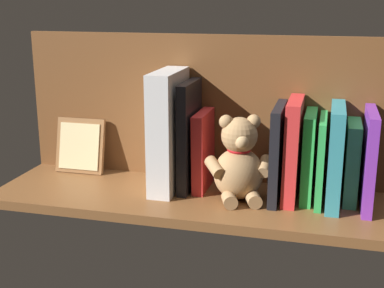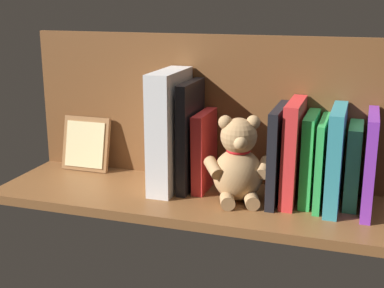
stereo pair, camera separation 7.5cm
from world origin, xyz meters
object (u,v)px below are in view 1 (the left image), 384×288
object	(u,v)px
dictionary_thick_white	(169,131)
picture_frame_leaning	(80,146)
book_0	(368,159)
teddy_bear	(239,163)

from	to	relation	value
dictionary_thick_white	picture_frame_leaning	xyz separation A→B (cm)	(26.29, -6.34, -7.22)
dictionary_thick_white	picture_frame_leaning	world-z (taller)	dictionary_thick_white
book_0	teddy_bear	xyz separation A→B (cm)	(27.87, 3.06, -2.06)
picture_frame_leaning	dictionary_thick_white	bearing A→B (deg)	166.43
picture_frame_leaning	book_0	bearing A→B (deg)	175.08
teddy_bear	dictionary_thick_white	world-z (taller)	dictionary_thick_white
book_0	dictionary_thick_white	world-z (taller)	dictionary_thick_white
teddy_bear	picture_frame_leaning	bearing A→B (deg)	-30.25
book_0	picture_frame_leaning	distance (cm)	72.00
book_0	dictionary_thick_white	xyz separation A→B (cm)	(45.36, 0.17, 3.52)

